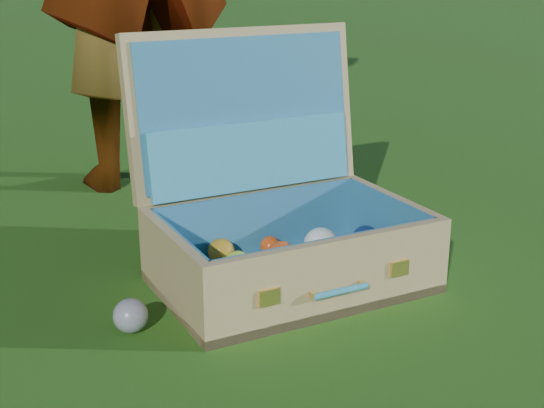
{
  "coord_description": "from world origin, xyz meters",
  "views": [
    {
      "loc": [
        -0.93,
        -1.36,
        0.79
      ],
      "look_at": [
        0.05,
        0.14,
        0.19
      ],
      "focal_mm": 50.0,
      "sensor_mm": 36.0,
      "label": 1
    }
  ],
  "objects": [
    {
      "name": "ground",
      "position": [
        0.0,
        0.0,
        0.0
      ],
      "size": [
        60.0,
        60.0,
        0.0
      ],
      "primitive_type": "plane",
      "color": "#215114",
      "rests_on": "ground"
    },
    {
      "name": "stray_ball",
      "position": [
        -0.38,
        0.05,
        0.04
      ],
      "size": [
        0.08,
        0.08,
        0.08
      ],
      "primitive_type": "sphere",
      "color": "teal",
      "rests_on": "ground"
    },
    {
      "name": "suitcase",
      "position": [
        0.06,
        0.14,
        0.17
      ],
      "size": [
        0.68,
        0.59,
        0.6
      ],
      "rotation": [
        0.0,
        0.0,
        -0.1
      ],
      "color": "tan",
      "rests_on": "ground"
    }
  ]
}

